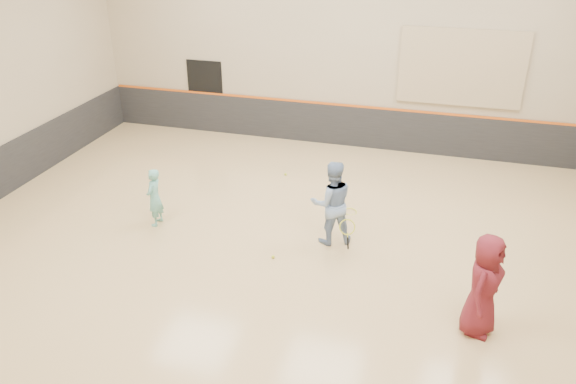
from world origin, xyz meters
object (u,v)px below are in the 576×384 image
(girl, at_px, (154,197))
(spare_racket, at_px, (351,209))
(instructor, at_px, (332,203))
(young_man, at_px, (484,285))

(girl, xyz_separation_m, spare_racket, (4.00, 1.68, -0.58))
(instructor, relative_size, spare_racket, 2.84)
(instructor, relative_size, young_man, 1.01)
(instructor, distance_m, spare_racket, 1.58)
(spare_racket, bearing_deg, young_man, -51.58)
(young_man, height_order, spare_racket, young_man)
(girl, relative_size, spare_racket, 2.06)
(instructor, bearing_deg, girl, -18.75)
(girl, height_order, young_man, young_man)
(young_man, bearing_deg, spare_racket, 56.82)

